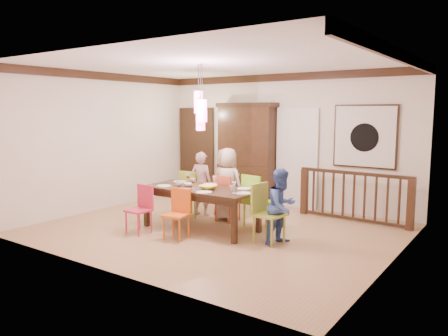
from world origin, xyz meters
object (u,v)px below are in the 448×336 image
Objects in this scene: china_hutch at (247,153)px; person_far_mid at (227,184)px; chair_end_right at (269,210)px; balustrade at (354,196)px; person_far_left at (201,184)px; person_end_right at (282,207)px; chair_far_left at (193,190)px; dining_table at (201,192)px.

person_far_mid is at bearing -70.74° from china_hutch.
chair_end_right is at bearing -51.47° from china_hutch.
china_hutch reaches higher than balustrade.
chair_end_right is 2.24m from person_far_left.
chair_end_right is at bearing 127.35° from person_end_right.
person_far_mid is at bearing 76.51° from person_end_right.
person_far_left is 2.38m from person_end_right.
chair_end_right is at bearing 158.92° from chair_far_left.
balustrade is at bearing -7.52° from china_hutch.
person_far_mid is (-2.06, -1.27, 0.20)m from balustrade.
chair_far_left is 0.66× the size of person_far_mid.
balustrade is at bearing -155.39° from chair_far_left.
balustrade reaches higher than dining_table.
china_hutch is 1.89× the size of person_end_right.
chair_end_right reaches higher than dining_table.
china_hutch is at bearing -100.70° from person_far_left.
chair_far_left is 2.40m from person_end_right.
dining_table is 1.49× the size of person_far_mid.
chair_far_left is 0.77× the size of person_end_right.
person_far_mid is (0.56, -1.61, -0.44)m from china_hutch.
chair_far_left is 0.22m from person_far_left.
person_far_left reaches higher than balustrade.
chair_end_right is (1.39, -0.03, -0.12)m from dining_table.
person_far_mid is (-0.02, 0.84, 0.03)m from dining_table.
chair_far_left is at bearing -95.08° from china_hutch.
chair_end_right is 0.79× the size of person_end_right.
chair_end_right is 0.42× the size of china_hutch.
china_hutch is at bearing 44.75° from chair_end_right.
chair_end_right is 0.74× the size of person_far_left.
person_far_mid is at bearing 169.90° from person_far_left.
chair_end_right is 0.68× the size of person_far_mid.
balustrade is at bearing -149.05° from person_far_mid.
person_far_mid reaches higher than person_far_left.
chair_far_left is 1.87m from china_hutch.
dining_table is 1.02m from chair_far_left.
person_end_right reaches higher than dining_table.
chair_far_left is 0.72× the size of person_far_left.
person_end_right is (2.31, -0.64, 0.07)m from chair_far_left.
chair_far_left is 3.12m from balustrade.
person_far_mid is at bearing 90.71° from dining_table.
chair_end_right is 2.23m from balustrade.
balustrade is (2.04, 2.10, -0.16)m from dining_table.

